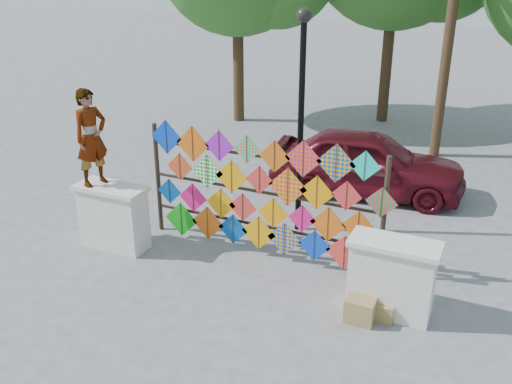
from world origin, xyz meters
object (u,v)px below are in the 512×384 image
vendor_woman (91,138)px  sedan (367,162)px  kite_rack (263,196)px  lamppost (301,103)px

vendor_woman → sedan: size_ratio=0.41×
kite_rack → lamppost: (0.25, 1.27, 1.48)m
kite_rack → sedan: bearing=74.6°
vendor_woman → sedan: 6.43m
vendor_woman → kite_rack: bearing=-57.5°
vendor_woman → lamppost: 4.02m
sedan → vendor_woman: bearing=131.9°
lamppost → vendor_woman: bearing=-146.5°
vendor_woman → lamppost: (3.33, 2.20, 0.49)m
lamppost → kite_rack: bearing=-100.9°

